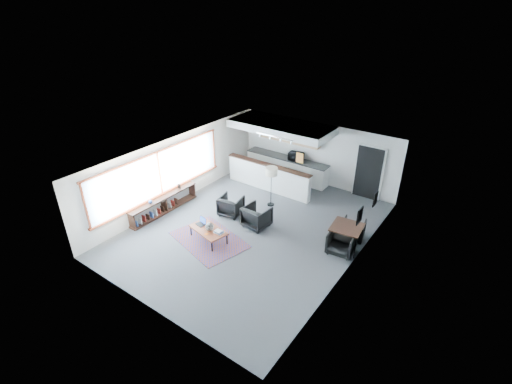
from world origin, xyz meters
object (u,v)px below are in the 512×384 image
Objects in this scene: armchair_right at (257,216)px; ceramic_pot at (210,227)px; floor_lamp at (271,173)px; dining_chair_far at (353,230)px; laptop at (202,222)px; armchair_left at (231,205)px; dining_table at (347,228)px; microwave at (296,155)px; coffee_table at (208,230)px; book_stack at (219,232)px; dining_chair_near at (341,243)px.

ceramic_pot is at bearing 70.99° from armchair_right.
floor_lamp is at bearing 84.64° from ceramic_pot.
armchair_right is at bearing 11.45° from dining_chair_far.
ceramic_pot is 3.24m from floor_lamp.
dining_chair_far is at bearing 38.02° from ceramic_pot.
floor_lamp is (0.76, 2.99, 0.87)m from laptop.
armchair_left is 0.78× the size of dining_table.
microwave is at bearing -47.25° from dining_chair_far.
dining_chair_far is (4.16, 2.75, -0.18)m from laptop.
coffee_table is 2.39× the size of microwave.
floor_lamp is at bearing 87.72° from laptop.
armchair_right is at bearing 75.87° from book_stack.
armchair_left is 1.36× the size of microwave.
armchair_left is (-0.42, 1.68, 0.01)m from coffee_table.
ceramic_pot is at bearing -169.02° from book_stack.
dining_table is 0.50m from dining_chair_near.
dining_chair_far is 1.04× the size of microwave.
book_stack is 0.48× the size of microwave.
ceramic_pot is (0.09, -0.03, 0.17)m from coffee_table.
ceramic_pot is 0.33× the size of armchair_right.
dining_table is at bearing 78.13° from dining_chair_far.
armchair_right is 1.84m from floor_lamp.
book_stack is at bearing 80.86° from armchair_right.
coffee_table is 4.39m from dining_table.
dining_chair_near is 1.17× the size of microwave.
armchair_right reaches higher than dining_chair_near.
armchair_right reaches higher than book_stack.
laptop is at bearing -153.28° from dining_table.
dining_table is 1.75× the size of microwave.
microwave reaches higher than laptop.
dining_table is at bearing 176.78° from armchair_left.
coffee_table is at bearing 68.02° from armchair_right.
book_stack is at bearing 6.58° from laptop.
dining_chair_near is 5.32m from microwave.
floor_lamp is at bearing 165.28° from dining_table.
dining_table reaches higher than laptop.
book_stack is 4.40m from dining_chair_far.
armchair_left is at bearing 116.85° from book_stack.
dining_chair_far is (3.69, 2.89, -0.25)m from ceramic_pot.
armchair_right is 1.39× the size of dining_chair_far.
ceramic_pot is 1.79m from armchair_left.
dining_chair_near is 1.13× the size of dining_chair_far.
floor_lamp is at bearing 95.68° from coffee_table.
coffee_table is at bearing -149.71° from dining_table.
armchair_right is at bearing -168.01° from dining_table.
dining_table is (3.69, 2.24, 0.15)m from ceramic_pot.
dining_table reaches higher than dining_chair_near.
armchair_left is (-0.04, 1.57, -0.09)m from laptop.
book_stack is 0.42× the size of dining_chair_near.
book_stack is 0.47× the size of dining_chair_far.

